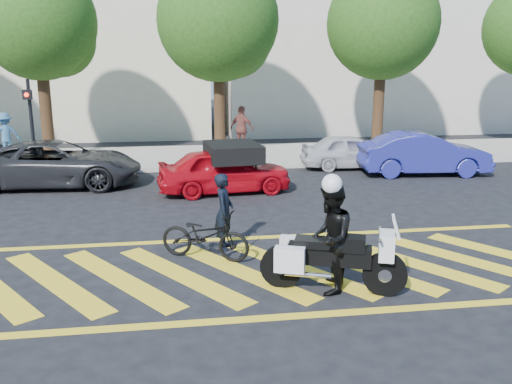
{
  "coord_description": "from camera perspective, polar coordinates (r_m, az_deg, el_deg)",
  "views": [
    {
      "loc": [
        -1.7,
        -9.3,
        3.8
      ],
      "look_at": [
        -0.05,
        1.85,
        1.05
      ],
      "focal_mm": 38.0,
      "sensor_mm": 36.0,
      "label": 1
    }
  ],
  "objects": [
    {
      "name": "parked_mid_left",
      "position": [
        17.76,
        -20.21,
        2.82
      ],
      "size": [
        5.2,
        2.66,
        1.41
      ],
      "primitive_type": "imported",
      "rotation": [
        0.0,
        0.0,
        1.51
      ],
      "color": "black",
      "rests_on": "ground"
    },
    {
      "name": "tree_right",
      "position": [
        22.97,
        13.43,
        16.46
      ],
      "size": [
        4.4,
        4.4,
        7.41
      ],
      "color": "black",
      "rests_on": "ground"
    },
    {
      "name": "building_left",
      "position": [
        30.97,
        -20.88,
        15.07
      ],
      "size": [
        16.0,
        8.0,
        10.0
      ],
      "primitive_type": "cube",
      "color": "beige",
      "rests_on": "ground"
    },
    {
      "name": "signal_pole",
      "position": [
        19.72,
        -22.63,
        7.2
      ],
      "size": [
        0.28,
        0.43,
        3.2
      ],
      "color": "black",
      "rests_on": "ground"
    },
    {
      "name": "tree_center",
      "position": [
        21.48,
        -3.67,
        17.15
      ],
      "size": [
        4.6,
        4.6,
        7.56
      ],
      "color": "black",
      "rests_on": "ground"
    },
    {
      "name": "sidewalk",
      "position": [
        21.69,
        -3.79,
        3.79
      ],
      "size": [
        60.0,
        5.0,
        0.15
      ],
      "primitive_type": "cube",
      "color": "#9E998E",
      "rests_on": "ground"
    },
    {
      "name": "officer_bike",
      "position": [
        11.08,
        -3.37,
        -2.07
      ],
      "size": [
        0.5,
        0.65,
        1.58
      ],
      "primitive_type": "imported",
      "rotation": [
        0.0,
        0.0,
        1.34
      ],
      "color": "black",
      "rests_on": "ground"
    },
    {
      "name": "officer_moto",
      "position": [
        9.07,
        7.81,
        -4.86
      ],
      "size": [
        0.97,
        1.09,
        1.86
      ],
      "primitive_type": "imported",
      "rotation": [
        0.0,
        0.0,
        -1.92
      ],
      "color": "black",
      "rests_on": "ground"
    },
    {
      "name": "ground",
      "position": [
        10.19,
        1.83,
        -8.19
      ],
      "size": [
        90.0,
        90.0,
        0.0
      ],
      "primitive_type": "plane",
      "color": "black",
      "rests_on": "ground"
    },
    {
      "name": "bicycle",
      "position": [
        10.63,
        -5.39,
        -4.57
      ],
      "size": [
        1.91,
        1.36,
        0.96
      ],
      "primitive_type": "imported",
      "rotation": [
        0.0,
        0.0,
        1.12
      ],
      "color": "black",
      "rests_on": "ground"
    },
    {
      "name": "tree_left",
      "position": [
        21.9,
        -21.57,
        15.92
      ],
      "size": [
        4.2,
        4.2,
        7.26
      ],
      "color": "black",
      "rests_on": "ground"
    },
    {
      "name": "parked_right",
      "position": [
        19.25,
        17.21,
        3.87
      ],
      "size": [
        4.46,
        1.91,
        1.43
      ],
      "primitive_type": "imported",
      "rotation": [
        0.0,
        0.0,
        1.48
      ],
      "color": "navy",
      "rests_on": "ground"
    },
    {
      "name": "crosswalk",
      "position": [
        10.18,
        1.62,
        -8.19
      ],
      "size": [
        12.33,
        4.0,
        0.01
      ],
      "color": "yellow",
      "rests_on": "ground"
    },
    {
      "name": "pedestrian_right",
      "position": [
        22.23,
        -1.5,
        6.66
      ],
      "size": [
        1.13,
        1.03,
        1.85
      ],
      "primitive_type": "imported",
      "rotation": [
        0.0,
        0.0,
        2.46
      ],
      "color": "brown",
      "rests_on": "sidewalk"
    },
    {
      "name": "building_right",
      "position": [
        32.18,
        11.51,
        16.48
      ],
      "size": [
        16.0,
        8.0,
        11.0
      ],
      "primitive_type": "cube",
      "color": "beige",
      "rests_on": "ground"
    },
    {
      "name": "pedestrian_left",
      "position": [
        23.34,
        -24.88,
        5.53
      ],
      "size": [
        1.25,
        1.09,
        1.68
      ],
      "primitive_type": "imported",
      "rotation": [
        0.0,
        0.0,
        3.68
      ],
      "color": "#356594",
      "rests_on": "sidewalk"
    },
    {
      "name": "parked_mid_right",
      "position": [
        19.77,
        10.02,
        4.22
      ],
      "size": [
        3.66,
        1.62,
        1.23
      ],
      "primitive_type": "imported",
      "rotation": [
        0.0,
        0.0,
        1.52
      ],
      "color": "#B8B8BC",
      "rests_on": "ground"
    },
    {
      "name": "red_convertible",
      "position": [
        15.88,
        -3.37,
        2.28
      ],
      "size": [
        4.01,
        1.95,
        1.32
      ],
      "primitive_type": "imported",
      "rotation": [
        0.0,
        0.0,
        1.68
      ],
      "color": "#B30813",
      "rests_on": "ground"
    },
    {
      "name": "police_motorcycle",
      "position": [
        9.2,
        7.83,
        -6.85
      ],
      "size": [
        2.36,
        1.24,
        1.08
      ],
      "rotation": [
        0.0,
        0.0,
        -0.35
      ],
      "color": "black",
      "rests_on": "ground"
    }
  ]
}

